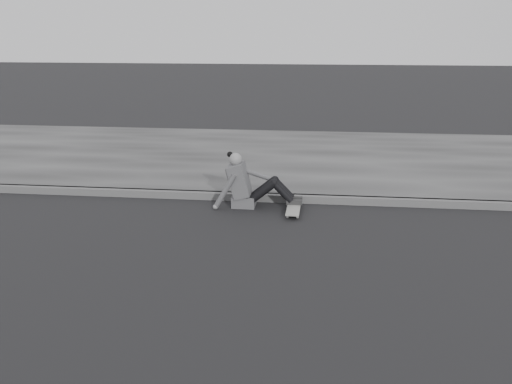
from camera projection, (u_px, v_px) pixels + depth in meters
ground at (268, 264)px, 6.83m from camera, size 80.00×80.00×0.00m
curb at (284, 198)px, 9.27m from camera, size 24.00×0.16×0.12m
sidewalk at (294, 158)px, 12.15m from camera, size 24.00×6.00×0.12m
skateboard at (294, 208)px, 8.70m from camera, size 0.20×0.78×0.09m
seated_woman at (248, 184)px, 8.94m from camera, size 1.38×0.46×0.88m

